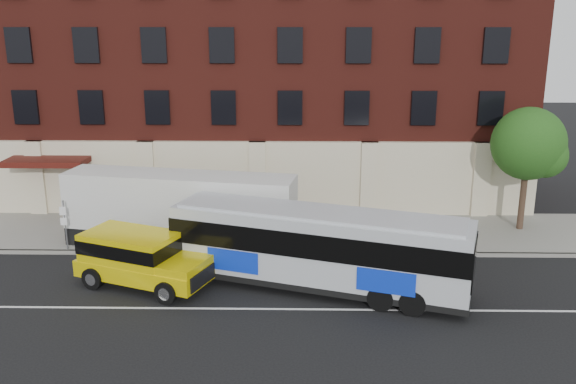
{
  "coord_description": "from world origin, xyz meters",
  "views": [
    {
      "loc": [
        2.19,
        -20.56,
        10.48
      ],
      "look_at": [
        1.75,
        5.5,
        3.15
      ],
      "focal_mm": 38.61,
      "sensor_mm": 36.0,
      "label": 1
    }
  ],
  "objects_px": {
    "yellow_suv": "(138,256)",
    "shipping_container": "(180,212)",
    "sign_pole": "(65,223)",
    "street_tree": "(529,147)",
    "city_bus": "(318,246)"
  },
  "relations": [
    {
      "from": "shipping_container",
      "to": "street_tree",
      "type": "bearing_deg",
      "value": 8.82
    },
    {
      "from": "sign_pole",
      "to": "street_tree",
      "type": "distance_m",
      "value": 22.49
    },
    {
      "from": "city_bus",
      "to": "sign_pole",
      "type": "bearing_deg",
      "value": 161.97
    },
    {
      "from": "sign_pole",
      "to": "street_tree",
      "type": "height_order",
      "value": "street_tree"
    },
    {
      "from": "sign_pole",
      "to": "city_bus",
      "type": "distance_m",
      "value": 12.11
    },
    {
      "from": "street_tree",
      "to": "city_bus",
      "type": "relative_size",
      "value": 0.51
    },
    {
      "from": "yellow_suv",
      "to": "shipping_container",
      "type": "distance_m",
      "value": 4.35
    },
    {
      "from": "street_tree",
      "to": "city_bus",
      "type": "distance_m",
      "value": 12.96
    },
    {
      "from": "street_tree",
      "to": "sign_pole",
      "type": "bearing_deg",
      "value": -171.39
    },
    {
      "from": "sign_pole",
      "to": "street_tree",
      "type": "xyz_separation_m",
      "value": [
        22.04,
        3.34,
        2.96
      ]
    },
    {
      "from": "city_bus",
      "to": "shipping_container",
      "type": "bearing_deg",
      "value": 144.71
    },
    {
      "from": "yellow_suv",
      "to": "sign_pole",
      "type": "bearing_deg",
      "value": 140.64
    },
    {
      "from": "city_bus",
      "to": "yellow_suv",
      "type": "height_order",
      "value": "city_bus"
    },
    {
      "from": "sign_pole",
      "to": "yellow_suv",
      "type": "bearing_deg",
      "value": -39.36
    },
    {
      "from": "sign_pole",
      "to": "shipping_container",
      "type": "relative_size",
      "value": 0.23
    }
  ]
}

